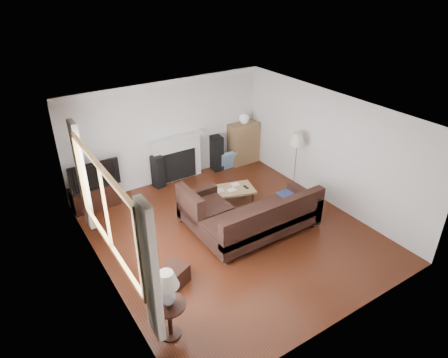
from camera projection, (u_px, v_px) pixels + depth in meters
room at (233, 178)px, 7.44m from camera, size 5.10×5.60×2.54m
window at (105, 209)px, 5.98m from camera, size 0.12×2.74×1.54m
curtain_near at (151, 273)px, 4.96m from camera, size 0.10×0.35×2.10m
curtain_far at (82, 176)px, 7.19m from camera, size 0.10×0.35×2.10m
fireplace at (177, 158)px, 9.78m from camera, size 1.40×0.26×1.15m
tv_stand at (95, 196)px, 8.82m from camera, size 1.00×0.45×0.50m
television at (93, 173)px, 8.56m from camera, size 1.07×0.14×0.61m
speaker_left at (158, 171)px, 9.52m from camera, size 0.28×0.31×0.81m
speaker_right at (217, 153)px, 10.29m from camera, size 0.28×0.33×0.93m
bookshelf at (243, 143)px, 10.63m from camera, size 0.81×0.38×1.11m
globe_lamp at (244, 119)px, 10.30m from camera, size 0.26×0.26×0.26m
sectional_sofa at (262, 217)px, 7.81m from camera, size 2.59×1.90×0.84m
coffee_table at (230, 197)px, 8.86m from camera, size 1.18×0.85×0.42m
footstool at (174, 275)px, 6.71m from camera, size 0.53×0.53×0.34m
floor_lamp at (295, 162)px, 9.25m from camera, size 0.37×0.37×1.44m
side_table at (170, 320)px, 5.70m from camera, size 0.49×0.49×0.61m
table_lamp at (167, 289)px, 5.42m from camera, size 0.35×0.35×0.56m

